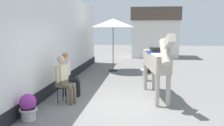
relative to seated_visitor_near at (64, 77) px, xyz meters
The scene contains 9 objects.
ground_plane 3.40m from the seated_visitor_near, 59.32° to the left, with size 40.00×40.00×0.00m, color slate.
pub_facade_wall 1.77m from the seated_visitor_near, 122.63° to the left, with size 0.34×14.00×3.40m.
distant_cottage 12.26m from the seated_visitor_near, 75.37° to the left, with size 3.40×2.60×3.50m.
seated_visitor_near is the anchor object (origin of this frame).
seated_visitor_far 0.72m from the seated_visitor_near, 96.27° to the left, with size 0.61×0.49×1.39m.
saddled_horse_center 2.84m from the seated_visitor_near, 16.80° to the left, with size 0.79×2.98×2.06m.
flower_planter_near 1.57m from the seated_visitor_near, 106.40° to the right, with size 0.43×0.43×0.64m.
cafe_parasol 5.74m from the seated_visitor_near, 81.63° to the left, with size 2.10×2.10×2.58m.
spare_stool_white 4.12m from the seated_visitor_near, 55.20° to the left, with size 0.32×0.32×0.46m.
Camera 1 is at (0.59, -6.90, 2.24)m, focal length 41.16 mm.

